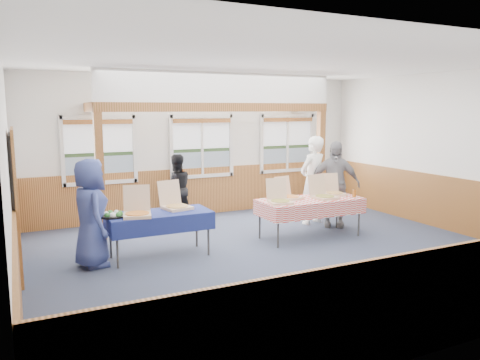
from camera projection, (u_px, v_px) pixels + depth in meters
name	position (u px, v px, depth m)	size (l,w,h in m)	color
floor	(277.00, 254.00, 7.96)	(8.00, 8.00, 0.00)	#2C3347
ceiling	(279.00, 62.00, 7.48)	(8.00, 8.00, 0.00)	white
wall_back	(201.00, 146.00, 10.83)	(8.00, 8.00, 0.00)	silver
wall_front	(458.00, 196.00, 4.61)	(8.00, 8.00, 0.00)	silver
wall_left	(9.00, 176.00, 6.00)	(8.00, 8.00, 0.00)	silver
wall_right	(449.00, 152.00, 9.45)	(8.00, 8.00, 0.00)	silver
wainscot_back	(202.00, 191.00, 10.97)	(7.98, 0.05, 1.10)	brown
wainscot_front	(449.00, 297.00, 4.79)	(7.98, 0.05, 1.10)	brown
wainscot_left	(17.00, 255.00, 6.16)	(0.05, 6.98, 1.10)	brown
wainscot_right	(445.00, 203.00, 9.59)	(0.05, 6.98, 1.10)	brown
cased_opening	(15.00, 205.00, 6.90)	(0.06, 1.30, 2.10)	#373737
window_left	(99.00, 146.00, 9.79)	(1.56, 0.10, 1.46)	silver
window_mid	(202.00, 143.00, 10.78)	(1.56, 0.10, 1.46)	silver
window_right	(287.00, 140.00, 11.78)	(1.56, 0.10, 1.46)	silver
post_left	(100.00, 177.00, 8.75)	(0.15, 0.15, 2.40)	brown
post_right	(320.00, 163.00, 10.91)	(0.15, 0.15, 2.40)	brown
cross_beam	(222.00, 107.00, 9.63)	(5.15, 0.18, 0.18)	brown
table_left	(159.00, 216.00, 7.75)	(1.78, 0.97, 0.76)	#373737
table_right	(310.00, 201.00, 8.93)	(2.07, 1.07, 0.76)	#373737
pizza_box_a	(137.00, 212.00, 7.47)	(0.53, 0.61, 0.47)	#D6AE8E
pizza_box_b	(176.00, 205.00, 8.02)	(0.53, 0.60, 0.47)	#D6AE8E
pizza_box_c	(280.00, 199.00, 8.51)	(0.48, 0.55, 0.43)	#D6AE8E
pizza_box_d	(289.00, 195.00, 8.93)	(0.45, 0.52, 0.41)	#D6AE8E
pizza_box_e	(323.00, 195.00, 8.95)	(0.44, 0.52, 0.44)	#D6AE8E
pizza_box_f	(334.00, 192.00, 9.32)	(0.44, 0.51, 0.41)	#D6AE8E
veggie_tray	(113.00, 215.00, 7.41)	(0.40, 0.40, 0.09)	black
drink_glass	(354.00, 193.00, 9.06)	(0.07, 0.07, 0.15)	#995419
woman_white	(313.00, 180.00, 10.00)	(0.69, 0.45, 1.89)	white
woman_black	(176.00, 189.00, 10.10)	(0.73, 0.57, 1.50)	black
man_blue	(91.00, 213.00, 7.26)	(0.83, 0.54, 1.70)	navy
person_grey	(334.00, 184.00, 9.77)	(1.06, 0.44, 1.80)	gray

